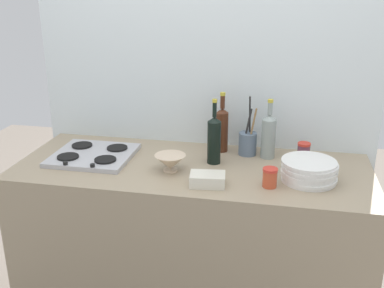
{
  "coord_description": "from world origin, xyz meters",
  "views": [
    {
      "loc": [
        0.43,
        -2.12,
        1.81
      ],
      "look_at": [
        0.0,
        0.0,
        1.02
      ],
      "focal_mm": 42.94,
      "sensor_mm": 36.0,
      "label": 1
    }
  ],
  "objects": [
    {
      "name": "plate_stack",
      "position": [
        0.57,
        -0.07,
        0.95
      ],
      "size": [
        0.27,
        0.26,
        0.1
      ],
      "color": "white",
      "rests_on": "counter_block"
    },
    {
      "name": "stovetop_hob",
      "position": [
        -0.54,
        0.01,
        0.91
      ],
      "size": [
        0.41,
        0.39,
        0.04
      ],
      "color": "#B2B2B7",
      "rests_on": "counter_block"
    },
    {
      "name": "counter_block",
      "position": [
        0.0,
        0.0,
        0.45
      ],
      "size": [
        1.8,
        0.7,
        0.9
      ],
      "primitive_type": "cube",
      "color": "tan",
      "rests_on": "ground"
    },
    {
      "name": "utensil_crock",
      "position": [
        0.26,
        0.22,
        0.97
      ],
      "size": [
        0.1,
        0.1,
        0.32
      ],
      "color": "slate",
      "rests_on": "counter_block"
    },
    {
      "name": "condiment_jar_front",
      "position": [
        0.56,
        0.21,
        0.95
      ],
      "size": [
        0.07,
        0.07,
        0.09
      ],
      "color": "#66384C",
      "rests_on": "counter_block"
    },
    {
      "name": "butter_dish",
      "position": [
        0.12,
        -0.21,
        0.93
      ],
      "size": [
        0.17,
        0.13,
        0.06
      ],
      "primitive_type": "cube",
      "rotation": [
        0.0,
        0.0,
        0.12
      ],
      "color": "silver",
      "rests_on": "counter_block"
    },
    {
      "name": "condiment_jar_rear",
      "position": [
        0.4,
        -0.17,
        0.95
      ],
      "size": [
        0.07,
        0.07,
        0.09
      ],
      "color": "#C64C2D",
      "rests_on": "counter_block"
    },
    {
      "name": "wine_bottle_mid_right",
      "position": [
        0.37,
        0.2,
        1.02
      ],
      "size": [
        0.07,
        0.07,
        0.32
      ],
      "color": "gray",
      "rests_on": "counter_block"
    },
    {
      "name": "mixing_bowl",
      "position": [
        -0.09,
        -0.08,
        0.95
      ],
      "size": [
        0.16,
        0.16,
        0.08
      ],
      "color": "beige",
      "rests_on": "counter_block"
    },
    {
      "name": "backsplash_panel",
      "position": [
        0.0,
        0.38,
        1.21
      ],
      "size": [
        1.9,
        0.06,
        2.43
      ],
      "primitive_type": "cube",
      "color": "silver",
      "rests_on": "ground"
    },
    {
      "name": "wine_bottle_leftmost",
      "position": [
        0.12,
        0.25,
        1.03
      ],
      "size": [
        0.07,
        0.07,
        0.33
      ],
      "color": "#472314",
      "rests_on": "counter_block"
    },
    {
      "name": "wine_bottle_mid_left",
      "position": [
        0.1,
        0.07,
        1.03
      ],
      "size": [
        0.07,
        0.07,
        0.34
      ],
      "color": "black",
      "rests_on": "counter_block"
    }
  ]
}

